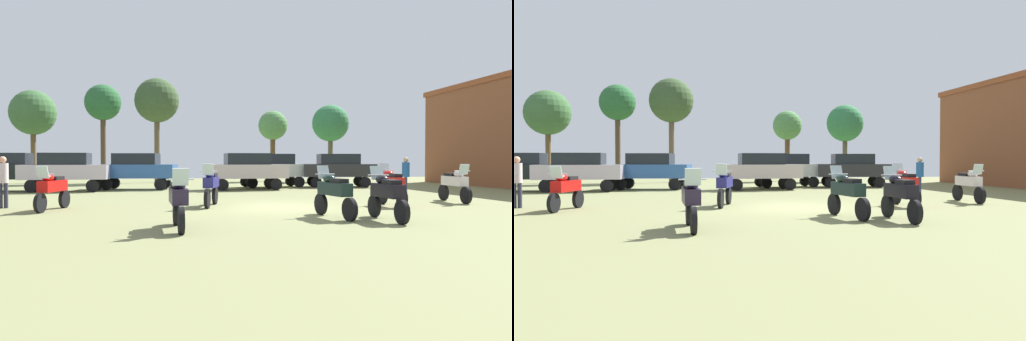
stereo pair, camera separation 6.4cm
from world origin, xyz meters
TOP-DOWN VIEW (x-y plane):
  - ground_plane at (0.00, 0.00)m, footprint 44.00×52.00m
  - motorcycle_1 at (4.09, -0.24)m, footprint 0.62×2.23m
  - motorcycle_2 at (-7.37, 0.30)m, footprint 0.77×2.13m
  - motorcycle_3 at (-3.43, -4.57)m, footprint 0.62×2.13m
  - motorcycle_4 at (0.92, -3.09)m, footprint 0.69×2.24m
  - motorcycle_5 at (-2.23, 0.71)m, footprint 0.78×2.16m
  - motorcycle_7 at (2.11, -3.92)m, footprint 0.62×2.20m
  - motorcycle_9 at (7.17, 0.65)m, footprint 0.62×2.24m
  - car_1 at (-5.52, 10.99)m, footprint 4.54×2.50m
  - car_2 at (0.49, 9.58)m, footprint 4.36×1.95m
  - car_3 at (2.36, 11.68)m, footprint 4.48×2.28m
  - car_4 at (-12.15, 10.58)m, footprint 4.31×1.84m
  - car_5 at (6.34, 11.15)m, footprint 4.50×2.37m
  - car_6 at (-9.01, 9.84)m, footprint 4.32×1.85m
  - person_1 at (7.04, 4.21)m, footprint 0.46×0.46m
  - person_2 at (-9.19, 1.36)m, footprint 0.37×0.37m
  - tree_1 at (4.21, 19.89)m, footprint 2.28×2.28m
  - tree_2 at (8.59, 18.90)m, footprint 2.86×2.86m
  - tree_4 at (-8.43, 19.14)m, footprint 2.57×2.57m
  - tree_5 at (-13.23, 19.52)m, footprint 3.16×3.16m
  - tree_6 at (-4.65, 19.23)m, footprint 3.24×3.24m

SIDE VIEW (x-z plane):
  - ground_plane at x=0.00m, z-range 0.00..0.02m
  - motorcycle_3 at x=-3.43m, z-range 0.01..1.45m
  - motorcycle_2 at x=-7.37m, z-range 0.01..1.46m
  - motorcycle_7 at x=2.11m, z-range 0.01..1.47m
  - motorcycle_4 at x=0.92m, z-range 0.01..1.48m
  - motorcycle_9 at x=7.17m, z-range 0.01..1.48m
  - motorcycle_5 at x=-2.23m, z-range 0.01..1.51m
  - motorcycle_1 at x=4.09m, z-range 0.01..1.51m
  - person_2 at x=-9.19m, z-range 0.17..1.92m
  - person_1 at x=7.04m, z-range 0.17..1.93m
  - car_1 at x=-5.52m, z-range 0.19..2.19m
  - car_2 at x=0.49m, z-range 0.19..2.19m
  - car_3 at x=2.36m, z-range 0.19..2.19m
  - car_4 at x=-12.15m, z-range 0.19..2.19m
  - car_5 at x=6.34m, z-range 0.19..2.19m
  - car_6 at x=-9.01m, z-range 0.19..2.19m
  - tree_1 at x=4.21m, z-range 1.51..6.99m
  - tree_2 at x=8.59m, z-range 1.50..7.43m
  - tree_5 at x=-13.23m, z-range 1.68..8.25m
  - tree_4 at x=-8.43m, z-range 2.14..9.19m
  - tree_6 at x=-4.65m, z-range 2.13..9.76m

